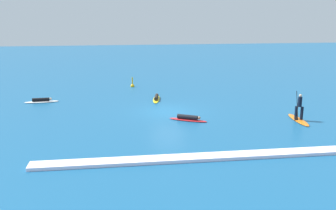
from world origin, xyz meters
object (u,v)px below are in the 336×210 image
at_px(surfer_on_yellow_board, 156,98).
at_px(marker_buoy, 132,85).
at_px(surfer_on_white_board, 42,101).
at_px(surfer_on_red_board, 188,118).
at_px(surfer_on_orange_board, 299,115).

bearing_deg(surfer_on_yellow_board, marker_buoy, 27.06).
height_order(surfer_on_white_board, surfer_on_red_board, surfer_on_red_board).
bearing_deg(surfer_on_white_board, surfer_on_orange_board, -27.40).
bearing_deg(surfer_on_red_board, surfer_on_orange_board, 19.81).
bearing_deg(surfer_on_red_board, marker_buoy, 132.43).
distance_m(surfer_on_orange_board, marker_buoy, 17.67).
relative_size(surfer_on_yellow_board, surfer_on_orange_board, 0.98).
xyz_separation_m(surfer_on_yellow_board, surfer_on_red_board, (1.56, -6.71, 0.01)).
distance_m(surfer_on_red_board, surfer_on_orange_board, 7.84).
height_order(surfer_on_yellow_board, surfer_on_red_board, surfer_on_red_board).
relative_size(surfer_on_orange_board, marker_buoy, 2.87).
height_order(surfer_on_red_board, marker_buoy, marker_buoy).
bearing_deg(marker_buoy, surfer_on_yellow_board, -72.57).
xyz_separation_m(surfer_on_yellow_board, surfer_on_white_board, (-9.83, 0.33, -0.02)).
relative_size(surfer_on_red_board, surfer_on_orange_board, 0.86).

